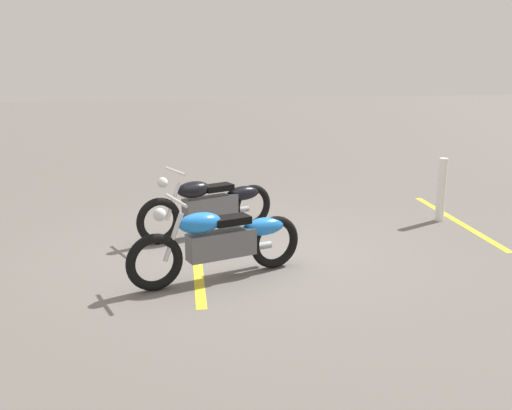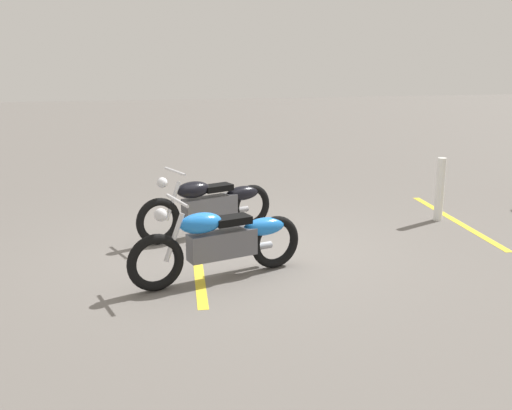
# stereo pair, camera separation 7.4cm
# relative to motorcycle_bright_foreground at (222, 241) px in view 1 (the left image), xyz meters

# --- Properties ---
(ground_plane) EXTENTS (60.00, 60.00, 0.00)m
(ground_plane) POSITION_rel_motorcycle_bright_foreground_xyz_m (0.33, 0.87, -0.46)
(ground_plane) COLOR #66605B
(motorcycle_bright_foreground) EXTENTS (2.18, 0.84, 1.04)m
(motorcycle_bright_foreground) POSITION_rel_motorcycle_bright_foreground_xyz_m (0.00, 0.00, 0.00)
(motorcycle_bright_foreground) COLOR black
(motorcycle_bright_foreground) RESTS_ON ground
(motorcycle_dark_foreground) EXTENTS (2.12, 0.93, 1.04)m
(motorcycle_dark_foreground) POSITION_rel_motorcycle_bright_foreground_xyz_m (0.12, 1.79, 0.00)
(motorcycle_dark_foreground) COLOR black
(motorcycle_dark_foreground) RESTS_ON ground
(bollard_post) EXTENTS (0.14, 0.14, 1.03)m
(bollard_post) POSITION_rel_motorcycle_bright_foreground_xyz_m (3.84, 1.73, 0.05)
(bollard_post) COLOR white
(bollard_post) RESTS_ON ground
(parking_stripe_near) EXTENTS (0.41, 3.20, 0.01)m
(parking_stripe_near) POSITION_rel_motorcycle_bright_foreground_xyz_m (-0.22, 0.71, -0.46)
(parking_stripe_near) COLOR yellow
(parking_stripe_near) RESTS_ON ground
(parking_stripe_mid) EXTENTS (0.41, 3.20, 0.01)m
(parking_stripe_mid) POSITION_rel_motorcycle_bright_foreground_xyz_m (4.10, 1.63, -0.46)
(parking_stripe_mid) COLOR yellow
(parking_stripe_mid) RESTS_ON ground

